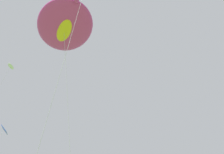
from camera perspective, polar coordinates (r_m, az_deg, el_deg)
big_show_kite at (r=19.34m, az=-12.39°, el=13.49°), size 9.26×12.31×17.27m
small_kite_triangle_green at (r=30.06m, az=-25.82°, el=2.33°), size 1.43×5.05×19.85m
small_kite_stunt_black at (r=22.65m, az=-27.62°, el=-13.39°), size 4.23×2.48×10.49m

